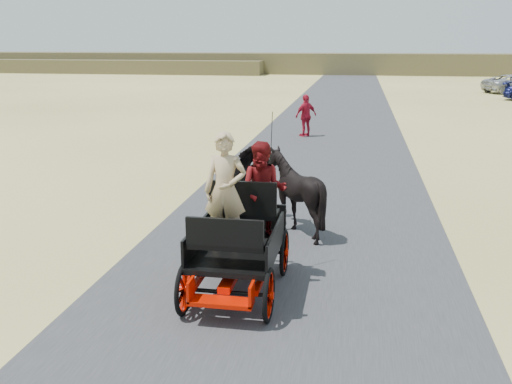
% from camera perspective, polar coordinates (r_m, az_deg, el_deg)
% --- Properties ---
extents(ground, '(140.00, 140.00, 0.00)m').
position_cam_1_polar(ground, '(9.29, 2.43, -9.48)').
color(ground, tan).
extents(road, '(6.00, 140.00, 0.01)m').
position_cam_1_polar(road, '(9.29, 2.43, -9.45)').
color(road, '#38383A').
rests_on(road, ground).
extents(ridge_far, '(140.00, 6.00, 2.40)m').
position_cam_1_polar(ridge_far, '(70.45, 9.43, 12.55)').
color(ridge_far, brown).
rests_on(ridge_far, ground).
extents(ridge_near, '(40.00, 4.00, 1.60)m').
position_cam_1_polar(ridge_near, '(73.38, -15.32, 12.00)').
color(ridge_near, brown).
rests_on(ridge_near, ground).
extents(carriage, '(1.30, 2.40, 0.72)m').
position_cam_1_polar(carriage, '(9.02, -1.80, -7.75)').
color(carriage, black).
rests_on(carriage, ground).
extents(horse_left, '(0.91, 2.01, 1.70)m').
position_cam_1_polar(horse_left, '(11.76, -1.44, 0.19)').
color(horse_left, black).
rests_on(horse_left, ground).
extents(horse_right, '(1.37, 1.54, 1.70)m').
position_cam_1_polar(horse_right, '(11.60, 3.89, -0.05)').
color(horse_right, black).
rests_on(horse_right, ground).
extents(driver_man, '(0.66, 0.43, 1.80)m').
position_cam_1_polar(driver_man, '(8.71, -3.09, 0.15)').
color(driver_man, tan).
rests_on(driver_man, carriage).
extents(passenger_woman, '(0.77, 0.60, 1.58)m').
position_cam_1_polar(passenger_woman, '(9.16, 0.75, 0.20)').
color(passenger_woman, '#660C0F').
rests_on(passenger_woman, carriage).
extents(pedestrian, '(1.03, 0.99, 1.73)m').
position_cam_1_polar(pedestrian, '(23.66, 5.02, 7.62)').
color(pedestrian, '#A71329').
rests_on(pedestrian, ground).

